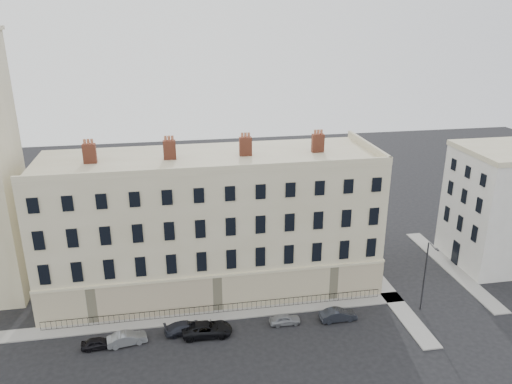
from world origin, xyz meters
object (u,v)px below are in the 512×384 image
car_d (207,329)px  car_e (285,319)px  car_f (338,315)px  car_b (127,338)px  car_a (98,343)px  streetlamp (425,274)px  car_c (185,327)px

car_d → car_e: 7.85m
car_d → car_f: 13.29m
car_b → car_a: bearing=83.9°
car_d → car_f: bearing=-87.5°
car_d → car_f: (13.29, 0.12, -0.05)m
car_e → streetlamp: bearing=-90.0°
car_b → car_c: car_b is taller
car_f → streetlamp: 9.92m
car_c → car_f: size_ratio=1.05×
car_a → car_f: car_f is taller
streetlamp → car_b: bearing=-171.2°
car_a → car_b: bearing=-89.4°
car_d → streetlamp: bearing=-87.2°
car_a → streetlamp: size_ratio=0.40×
car_a → car_b: 2.59m
car_b → car_d: car_d is taller
car_b → car_f: car_f is taller
car_f → car_e: bearing=85.0°
car_d → car_a: bearing=93.2°
car_b → car_f: (20.83, 0.19, 0.01)m
car_d → car_b: bearing=92.5°
car_a → streetlamp: (32.61, 0.57, 3.79)m
car_c → streetlamp: size_ratio=0.51×
car_c → car_e: 9.96m
car_a → car_c: size_ratio=0.79×
car_a → car_e: 17.97m
car_d → car_e: (7.84, 0.45, -0.14)m
car_a → car_b: size_ratio=0.85×
car_b → streetlamp: 30.26m
car_b → car_f: bearing=-98.9°
car_c → car_e: car_c is taller
car_d → streetlamp: streetlamp is taller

